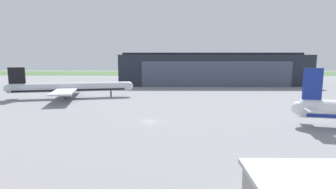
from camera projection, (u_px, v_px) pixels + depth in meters
name	position (u px, v px, depth m)	size (l,w,h in m)	color
ground_plane	(150.00, 122.00, 68.53)	(440.00, 440.00, 0.00)	gray
grass_field_strip	(165.00, 73.00, 246.48)	(440.00, 56.00, 0.08)	#4B6F3D
maintenance_hangar	(212.00, 69.00, 158.67)	(104.01, 36.37, 18.11)	#232833
airliner_far_left	(70.00, 88.00, 105.51)	(47.69, 37.67, 12.23)	silver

